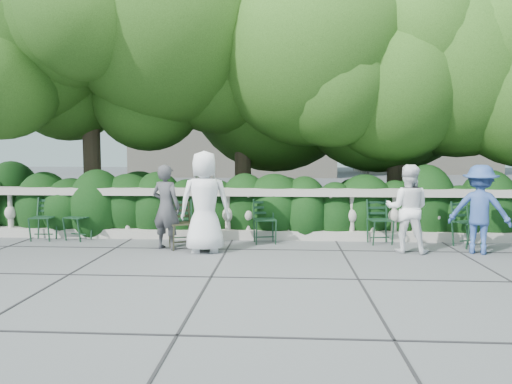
# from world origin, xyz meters

# --- Properties ---
(ground) EXTENTS (90.00, 90.00, 0.00)m
(ground) POSITION_xyz_m (0.00, 0.00, 0.00)
(ground) COLOR #4F5257
(ground) RESTS_ON ground
(balustrade) EXTENTS (12.00, 0.44, 1.00)m
(balustrade) POSITION_xyz_m (0.00, 1.80, 0.49)
(balustrade) COLOR #9E998E
(balustrade) RESTS_ON ground
(shrub_hedge) EXTENTS (15.00, 2.60, 1.70)m
(shrub_hedge) POSITION_xyz_m (0.00, 3.00, 0.00)
(shrub_hedge) COLOR black
(shrub_hedge) RESTS_ON ground
(tree_canopy) EXTENTS (15.04, 6.52, 6.78)m
(tree_canopy) POSITION_xyz_m (0.69, 3.19, 3.96)
(tree_canopy) COLOR #3F3023
(tree_canopy) RESTS_ON ground
(chair_a) EXTENTS (0.57, 0.60, 0.84)m
(chair_a) POSITION_xyz_m (-3.54, 1.34, 0.00)
(chair_a) COLOR black
(chair_a) RESTS_ON ground
(chair_b) EXTENTS (0.46, 0.50, 0.84)m
(chair_b) POSITION_xyz_m (-4.15, 1.27, 0.00)
(chair_b) COLOR black
(chair_b) RESTS_ON ground
(chair_c) EXTENTS (0.52, 0.55, 0.84)m
(chair_c) POSITION_xyz_m (0.17, 1.24, 0.00)
(chair_c) COLOR black
(chair_c) RESTS_ON ground
(chair_d) EXTENTS (0.56, 0.59, 0.84)m
(chair_d) POSITION_xyz_m (-1.35, 1.12, 0.00)
(chair_d) COLOR black
(chair_d) RESTS_ON ground
(chair_e) EXTENTS (0.51, 0.54, 0.84)m
(chair_e) POSITION_xyz_m (2.31, 1.32, 0.00)
(chair_e) COLOR black
(chair_e) RESTS_ON ground
(chair_f) EXTENTS (0.61, 0.63, 0.84)m
(chair_f) POSITION_xyz_m (3.87, 1.13, 0.00)
(chair_f) COLOR black
(chair_f) RESTS_ON ground
(chair_weathered) EXTENTS (0.61, 0.62, 0.84)m
(chair_weathered) POSITION_xyz_m (-1.25, 0.68, 0.00)
(chair_weathered) COLOR black
(chair_weathered) RESTS_ON ground
(person_businessman) EXTENTS (0.90, 0.63, 1.73)m
(person_businessman) POSITION_xyz_m (-0.85, 0.58, 0.87)
(person_businessman) COLOR white
(person_businessman) RESTS_ON ground
(person_woman_grey) EXTENTS (0.63, 0.52, 1.49)m
(person_woman_grey) POSITION_xyz_m (-1.57, 0.77, 0.75)
(person_woman_grey) COLOR #3C3D41
(person_woman_grey) RESTS_ON ground
(person_casual_man) EXTENTS (0.86, 0.75, 1.50)m
(person_casual_man) POSITION_xyz_m (2.60, 0.78, 0.75)
(person_casual_man) COLOR white
(person_casual_man) RESTS_ON ground
(person_older_blue) EXTENTS (1.11, 0.90, 1.50)m
(person_older_blue) POSITION_xyz_m (3.78, 0.75, 0.75)
(person_older_blue) COLOR #2E498A
(person_older_blue) RESTS_ON ground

